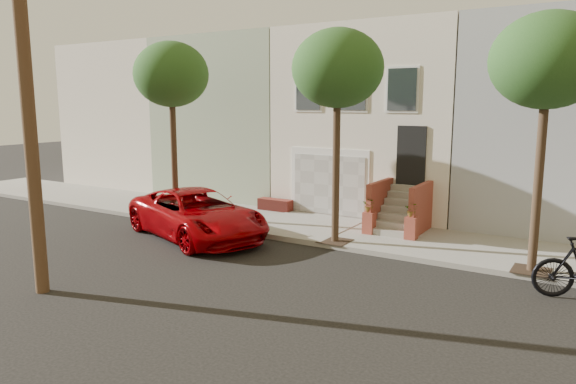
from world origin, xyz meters
The scene contains 7 objects.
ground centered at (0.00, 0.00, 0.00)m, with size 90.00×90.00×0.00m, color black.
sidewalk centered at (0.00, 5.35, 0.07)m, with size 40.00×3.70×0.15m, color gray.
house_row centered at (0.00, 11.19, 3.64)m, with size 33.10×11.70×7.00m.
tree_left centered at (-5.50, 3.90, 5.26)m, with size 2.70×2.57×6.30m.
tree_mid centered at (1.00, 3.90, 5.26)m, with size 2.70×2.57×6.30m.
tree_right centered at (6.50, 3.90, 5.26)m, with size 2.70×2.57×6.30m.
pickup_truck centered at (-3.24, 2.46, 0.78)m, with size 2.59×5.62×1.56m, color #940005.
Camera 1 is at (7.96, -10.24, 4.33)m, focal length 33.11 mm.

